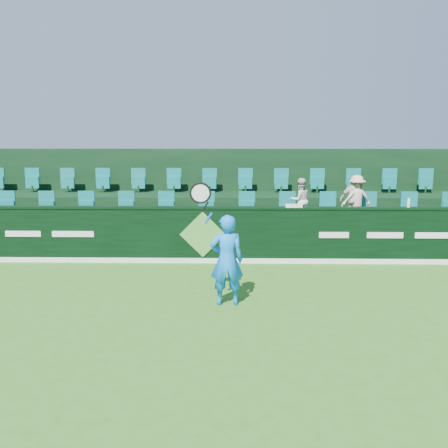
{
  "coord_description": "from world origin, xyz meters",
  "views": [
    {
      "loc": [
        0.73,
        -7.68,
        3.03
      ],
      "look_at": [
        0.53,
        2.8,
        1.15
      ],
      "focal_mm": 40.0,
      "sensor_mm": 36.0,
      "label": 1
    }
  ],
  "objects_px": {
    "spectator_middle": "(353,199)",
    "drinks_bottle": "(409,203)",
    "spectator_left": "(300,200)",
    "towel": "(294,206)",
    "tennis_player": "(226,259)",
    "spectator_right": "(356,199)"
  },
  "relations": [
    {
      "from": "towel",
      "to": "drinks_bottle",
      "type": "distance_m",
      "value": 2.69
    },
    {
      "from": "spectator_middle",
      "to": "spectator_right",
      "type": "height_order",
      "value": "spectator_right"
    },
    {
      "from": "drinks_bottle",
      "to": "towel",
      "type": "bearing_deg",
      "value": 180.0
    },
    {
      "from": "tennis_player",
      "to": "towel",
      "type": "xyz_separation_m",
      "value": [
        1.55,
        3.04,
        0.54
      ]
    },
    {
      "from": "spectator_middle",
      "to": "drinks_bottle",
      "type": "height_order",
      "value": "spectator_middle"
    },
    {
      "from": "spectator_right",
      "to": "towel",
      "type": "relative_size",
      "value": 3.12
    },
    {
      "from": "spectator_right",
      "to": "drinks_bottle",
      "type": "height_order",
      "value": "spectator_right"
    },
    {
      "from": "spectator_middle",
      "to": "tennis_player",
      "type": "bearing_deg",
      "value": 51.91
    },
    {
      "from": "spectator_left",
      "to": "drinks_bottle",
      "type": "height_order",
      "value": "spectator_left"
    },
    {
      "from": "tennis_player",
      "to": "spectator_middle",
      "type": "xyz_separation_m",
      "value": [
        3.21,
        4.16,
        0.55
      ]
    },
    {
      "from": "tennis_player",
      "to": "drinks_bottle",
      "type": "relative_size",
      "value": 10.82
    },
    {
      "from": "spectator_left",
      "to": "drinks_bottle",
      "type": "relative_size",
      "value": 5.33
    },
    {
      "from": "tennis_player",
      "to": "towel",
      "type": "relative_size",
      "value": 5.93
    },
    {
      "from": "tennis_player",
      "to": "spectator_right",
      "type": "relative_size",
      "value": 1.9
    },
    {
      "from": "spectator_right",
      "to": "towel",
      "type": "xyz_separation_m",
      "value": [
        -1.74,
        -1.12,
        -0.03
      ]
    },
    {
      "from": "spectator_left",
      "to": "spectator_middle",
      "type": "distance_m",
      "value": 1.37
    },
    {
      "from": "spectator_left",
      "to": "drinks_bottle",
      "type": "xyz_separation_m",
      "value": [
        2.39,
        -1.12,
        0.09
      ]
    },
    {
      "from": "spectator_left",
      "to": "spectator_right",
      "type": "distance_m",
      "value": 1.45
    },
    {
      "from": "spectator_middle",
      "to": "drinks_bottle",
      "type": "xyz_separation_m",
      "value": [
        1.02,
        -1.12,
        0.07
      ]
    },
    {
      "from": "tennis_player",
      "to": "spectator_left",
      "type": "height_order",
      "value": "tennis_player"
    },
    {
      "from": "tennis_player",
      "to": "spectator_right",
      "type": "xyz_separation_m",
      "value": [
        3.29,
        4.16,
        0.56
      ]
    },
    {
      "from": "spectator_left",
      "to": "spectator_right",
      "type": "relative_size",
      "value": 0.94
    }
  ]
}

